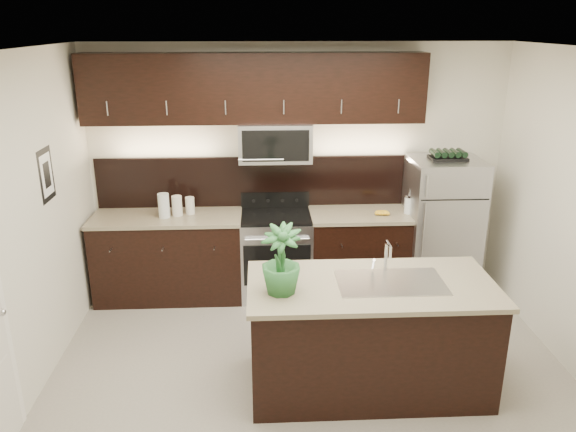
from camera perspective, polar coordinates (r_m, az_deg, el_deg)
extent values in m
plane|color=gray|center=(4.95, 2.48, -16.61)|extent=(4.50, 4.50, 0.00)
cube|color=beige|center=(6.20, 0.97, 4.77)|extent=(4.50, 0.02, 2.70)
cube|color=beige|center=(2.55, 7.26, -18.11)|extent=(4.50, 0.02, 2.70)
cube|color=beige|center=(4.66, -26.00, -2.17)|extent=(0.02, 4.00, 2.70)
cube|color=white|center=(4.02, 3.05, 16.42)|extent=(4.50, 4.00, 0.02)
sphere|color=silver|center=(4.37, -27.07, -8.72)|extent=(0.06, 0.06, 0.06)
cube|color=black|center=(5.23, -23.31, 3.87)|extent=(0.01, 0.32, 0.46)
cube|color=white|center=(5.23, -23.28, 3.87)|extent=(0.00, 0.24, 0.36)
cube|color=black|center=(6.27, -11.94, -4.20)|extent=(1.57, 0.62, 0.90)
cube|color=black|center=(6.29, 7.59, -3.87)|extent=(1.16, 0.62, 0.90)
cube|color=#B2B2B7|center=(6.19, -1.21, -4.08)|extent=(0.76, 0.62, 0.90)
cube|color=black|center=(6.02, -1.24, -0.01)|extent=(0.76, 0.60, 0.03)
cube|color=#BDB48E|center=(6.10, -12.24, -0.15)|extent=(1.59, 0.65, 0.04)
cube|color=#BDB48E|center=(6.12, 7.78, 0.18)|extent=(1.18, 0.65, 0.04)
cube|color=black|center=(6.21, -3.23, 3.51)|extent=(3.49, 0.02, 0.56)
cube|color=#B2B2B7|center=(5.92, -1.32, 7.54)|extent=(0.76, 0.40, 0.40)
cube|color=black|center=(5.87, -3.43, 12.85)|extent=(3.49, 0.33, 0.70)
cube|color=black|center=(4.73, 8.22, -12.09)|extent=(1.90, 0.90, 0.90)
cube|color=#BDB48E|center=(4.51, 8.50, -6.98)|extent=(1.96, 0.96, 0.04)
cube|color=silver|center=(4.53, 10.39, -6.60)|extent=(0.84, 0.50, 0.01)
cylinder|color=silver|center=(4.67, 9.90, -4.23)|extent=(0.03, 0.03, 0.24)
cylinder|color=silver|center=(4.55, 10.20, -2.84)|extent=(0.02, 0.14, 0.02)
cylinder|color=silver|center=(4.50, 10.35, -3.76)|extent=(0.02, 0.02, 0.10)
cube|color=#B2B2B7|center=(6.32, 15.29, -1.20)|extent=(0.74, 0.67, 1.53)
cube|color=black|center=(6.11, 15.92, 5.68)|extent=(0.38, 0.23, 0.03)
cylinder|color=black|center=(6.05, 14.66, 6.13)|extent=(0.06, 0.22, 0.06)
cylinder|color=black|center=(6.07, 15.31, 6.12)|extent=(0.06, 0.22, 0.06)
cylinder|color=black|center=(6.10, 15.96, 6.11)|extent=(0.06, 0.22, 0.06)
cylinder|color=black|center=(6.12, 16.60, 6.09)|extent=(0.06, 0.22, 0.06)
cylinder|color=black|center=(6.14, 17.24, 6.08)|extent=(0.06, 0.22, 0.06)
imported|color=#255D2A|center=(4.20, -0.73, -4.47)|extent=(0.37, 0.37, 0.54)
cylinder|color=silver|center=(6.01, -12.51, 1.04)|extent=(0.12, 0.12, 0.26)
cylinder|color=silver|center=(6.05, -11.21, 1.02)|extent=(0.11, 0.11, 0.22)
cylinder|color=silver|center=(6.08, -9.92, 1.06)|extent=(0.10, 0.10, 0.18)
cylinder|color=silver|center=(6.14, 12.14, 1.06)|extent=(0.09, 0.09, 0.18)
cylinder|color=silver|center=(6.11, 12.20, 1.93)|extent=(0.09, 0.09, 0.02)
cylinder|color=silver|center=(6.10, 12.23, 2.33)|extent=(0.01, 0.01, 0.07)
ellipsoid|color=gold|center=(6.06, 9.10, 0.36)|extent=(0.17, 0.14, 0.05)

